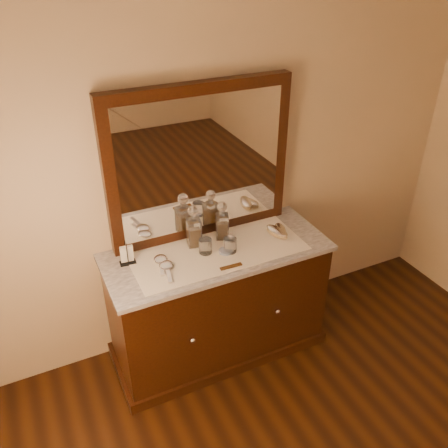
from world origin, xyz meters
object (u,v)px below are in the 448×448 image
at_px(decanter_right, 222,224).
at_px(hand_mirror_outer, 161,261).
at_px(brush_near, 277,232).
at_px(hand_mirror_inner, 167,267).
at_px(pin_dish, 226,251).
at_px(dresser_cabinet, 218,303).
at_px(mirror_frame, 200,163).
at_px(comb, 231,266).
at_px(napkin_rack, 127,255).
at_px(decanter_left, 194,230).
at_px(brush_far, 280,231).

xyz_separation_m(decanter_right, hand_mirror_outer, (-0.45, -0.09, -0.09)).
distance_m(brush_near, hand_mirror_inner, 0.78).
bearing_deg(pin_dish, hand_mirror_outer, 169.70).
relative_size(dresser_cabinet, mirror_frame, 1.17).
xyz_separation_m(dresser_cabinet, hand_mirror_outer, (-0.37, 0.03, 0.45)).
xyz_separation_m(brush_near, hand_mirror_inner, (-0.78, -0.04, -0.02)).
xyz_separation_m(comb, decanter_right, (0.09, 0.32, 0.10)).
relative_size(mirror_frame, napkin_rack, 8.26).
relative_size(dresser_cabinet, napkin_rack, 9.63).
xyz_separation_m(dresser_cabinet, decanter_left, (-0.11, 0.12, 0.55)).
xyz_separation_m(napkin_rack, brush_far, (1.00, -0.12, -0.03)).
bearing_deg(hand_mirror_inner, decanter_right, 20.59).
distance_m(napkin_rack, hand_mirror_inner, 0.26).
bearing_deg(hand_mirror_inner, mirror_frame, 39.85).
relative_size(decanter_left, hand_mirror_inner, 1.23).
height_order(decanter_right, brush_near, decanter_right).
xyz_separation_m(napkin_rack, brush_near, (0.98, -0.12, -0.03)).
bearing_deg(brush_far, hand_mirror_outer, 177.45).
bearing_deg(napkin_rack, pin_dish, -15.03).
xyz_separation_m(pin_dish, comb, (-0.04, -0.15, -0.00)).
bearing_deg(comb, brush_far, 24.75).
relative_size(mirror_frame, pin_dish, 13.95).
bearing_deg(comb, dresser_cabinet, 91.70).
relative_size(decanter_left, brush_near, 1.48).
bearing_deg(dresser_cabinet, comb, -90.34).
bearing_deg(mirror_frame, napkin_rack, -166.17).
distance_m(mirror_frame, brush_far, 0.70).
relative_size(comb, brush_far, 0.77).
distance_m(brush_near, hand_mirror_outer, 0.80).
bearing_deg(decanter_left, comb, -71.52).
bearing_deg(hand_mirror_inner, napkin_rack, 140.47).
distance_m(mirror_frame, napkin_rack, 0.72).
height_order(dresser_cabinet, pin_dish, pin_dish).
distance_m(pin_dish, decanter_right, 0.20).
distance_m(decanter_right, hand_mirror_inner, 0.48).
distance_m(decanter_right, brush_far, 0.40).
bearing_deg(brush_near, hand_mirror_inner, -177.38).
distance_m(dresser_cabinet, brush_near, 0.64).
height_order(decanter_left, decanter_right, decanter_left).
relative_size(comb, hand_mirror_outer, 0.62).
relative_size(decanter_right, brush_far, 1.46).
bearing_deg(napkin_rack, decanter_right, 0.55).
height_order(comb, hand_mirror_outer, hand_mirror_outer).
distance_m(decanter_left, decanter_right, 0.20).
bearing_deg(brush_far, pin_dish, -175.03).
bearing_deg(decanter_right, dresser_cabinet, -127.63).
bearing_deg(brush_near, mirror_frame, 148.82).
bearing_deg(comb, hand_mirror_inner, 158.85).
distance_m(napkin_rack, decanter_right, 0.64).
height_order(brush_far, hand_mirror_outer, brush_far).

